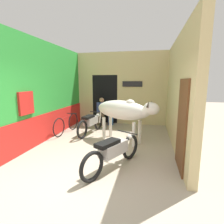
% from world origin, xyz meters
% --- Properties ---
extents(ground_plane, '(30.00, 30.00, 0.00)m').
position_xyz_m(ground_plane, '(0.00, 0.00, 0.00)').
color(ground_plane, tan).
extents(wall_left_shopfront, '(0.25, 4.88, 3.29)m').
position_xyz_m(wall_left_shopfront, '(-2.15, 2.43, 1.59)').
color(wall_left_shopfront, green).
rests_on(wall_left_shopfront, ground_plane).
extents(wall_back_with_doorway, '(4.14, 0.93, 3.29)m').
position_xyz_m(wall_back_with_doorway, '(-0.34, 5.17, 1.42)').
color(wall_back_with_doorway, '#D1BC84').
rests_on(wall_back_with_doorway, ground_plane).
extents(wall_right_with_door, '(0.22, 4.88, 3.29)m').
position_xyz_m(wall_right_with_door, '(2.16, 2.39, 1.62)').
color(wall_right_with_door, '#D1BC84').
rests_on(wall_right_with_door, ground_plane).
extents(cow, '(2.26, 1.45, 1.45)m').
position_xyz_m(cow, '(0.52, 2.38, 1.05)').
color(cow, silver).
rests_on(cow, ground_plane).
extents(motorcycle_near, '(1.00, 1.82, 0.76)m').
position_xyz_m(motorcycle_near, '(0.58, 0.52, 0.43)').
color(motorcycle_near, black).
rests_on(motorcycle_near, ground_plane).
extents(motorcycle_far, '(0.58, 1.94, 0.77)m').
position_xyz_m(motorcycle_far, '(-0.82, 3.00, 0.44)').
color(motorcycle_far, black).
rests_on(motorcycle_far, ground_plane).
extents(bicycle, '(0.44, 1.70, 0.71)m').
position_xyz_m(bicycle, '(-1.77, 2.88, 0.36)').
color(bicycle, black).
rests_on(bicycle, ground_plane).
extents(shopkeeper_seated, '(0.43, 0.34, 1.24)m').
position_xyz_m(shopkeeper_seated, '(-0.81, 4.44, 0.66)').
color(shopkeeper_seated, brown).
rests_on(shopkeeper_seated, ground_plane).
extents(plastic_stool, '(0.34, 0.34, 0.47)m').
position_xyz_m(plastic_stool, '(-0.38, 4.45, 0.25)').
color(plastic_stool, '#2856B2').
rests_on(plastic_stool, ground_plane).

